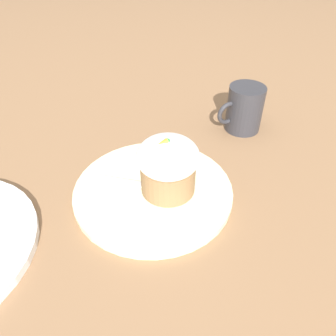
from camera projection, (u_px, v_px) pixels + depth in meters
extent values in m
plane|color=#846042|center=(153.00, 194.00, 0.56)|extent=(4.00, 4.00, 0.00)
cylinder|color=beige|center=(153.00, 191.00, 0.55)|extent=(0.27, 0.27, 0.01)
cylinder|color=olive|center=(168.00, 177.00, 0.53)|extent=(0.09, 0.09, 0.05)
ellipsoid|color=white|center=(168.00, 156.00, 0.51)|extent=(0.10, 0.10, 0.06)
cone|color=orange|center=(162.00, 143.00, 0.48)|extent=(0.02, 0.01, 0.01)
sphere|color=green|center=(167.00, 141.00, 0.49)|extent=(0.01, 0.01, 0.01)
cube|color=#B7B7BC|center=(123.00, 181.00, 0.56)|extent=(0.08, 0.07, 0.00)
ellipsoid|color=#B7B7BC|center=(160.00, 187.00, 0.55)|extent=(0.06, 0.06, 0.01)
cylinder|color=#2D2D33|center=(245.00, 109.00, 0.68)|extent=(0.07, 0.07, 0.10)
torus|color=#2D2D33|center=(228.00, 113.00, 0.67)|extent=(0.05, 0.01, 0.05)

